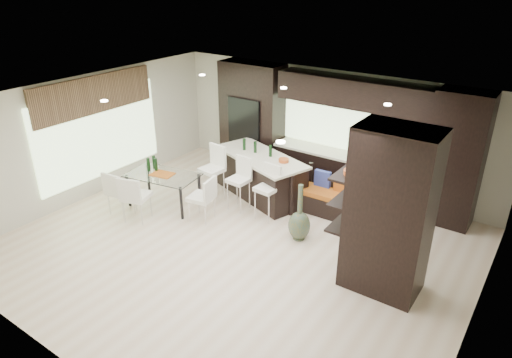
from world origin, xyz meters
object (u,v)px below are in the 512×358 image
Objects in this scene: floor_vase at (300,212)px; chair_far at (121,194)px; kitchen_island at (260,176)px; chair_near at (137,199)px; bench at (330,204)px; dining_table at (164,190)px; chair_end at (202,200)px; stool_left at (212,180)px; stool_mid at (239,189)px; stool_right at (267,198)px.

chair_far is at bearing -160.82° from floor_vase.
kitchen_island reaches higher than chair_near.
bench is 0.86× the size of dining_table.
chair_near is at bearing 114.99° from chair_end.
floor_vase is 1.31× the size of chair_end.
chair_far is (-1.19, -1.52, -0.06)m from stool_left.
chair_near is (0.00, -0.76, 0.10)m from dining_table.
chair_near is (-1.42, -2.35, -0.02)m from kitchen_island.
bench is (1.71, 0.89, -0.21)m from stool_mid.
chair_end is (1.07, 0.00, 0.07)m from dining_table.
kitchen_island reaches higher than stool_mid.
stool_right is at bearing 17.46° from chair_near.
chair_far is at bearing -109.98° from kitchen_island.
dining_table is at bearing -171.02° from floor_vase.
dining_table is (-3.08, -0.49, -0.20)m from floor_vase.
kitchen_island reaches higher than bench.
floor_vase is 2.06m from chair_end.
chair_near reaches higher than chair_far.
floor_vase is at bearing -14.79° from kitchen_island.
chair_end is at bearing -142.18° from bench.
chair_end is at bearing -83.34° from kitchen_island.
dining_table reaches higher than bench.
bench is at bearing -61.00° from chair_end.
stool_mid is 0.71× the size of bench.
stool_left is 1.14× the size of chair_far.
stool_right is (0.71, -0.00, 0.00)m from stool_mid.
dining_table is (-1.42, -1.59, -0.12)m from kitchen_island.
kitchen_island is 2.03× the size of floor_vase.
chair_far is (-1.90, -1.54, -0.02)m from stool_mid.
stool_left is 1.42m from stool_right.
dining_table is at bearing 71.44° from chair_near.
stool_left is 1.17× the size of chair_end.
floor_vase is at bearing 3.45° from chair_near.
stool_mid is at bearing 28.89° from chair_near.
stool_right is at bearing 162.09° from floor_vase.
stool_left reaches higher than kitchen_island.
bench is at bearing 19.32° from chair_near.
stool_right is at bearing -139.86° from bench.
kitchen_island is 2.58× the size of chair_far.
stool_right reaches higher than chair_end.
floor_vase reaches higher than stool_mid.
stool_right reaches higher than chair_far.
floor_vase is at bearing -1.08° from stool_left.
stool_right is at bearing 6.62° from stool_left.
kitchen_island is at bearing 38.57° from dining_table.
stool_left is at bearing 45.85° from chair_far.
stool_right is at bearing 3.74° from stool_mid.
stool_left reaches higher than stool_mid.
chair_near is (-3.14, -2.44, 0.21)m from bench.
bench is at bearing 87.08° from floor_vase.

